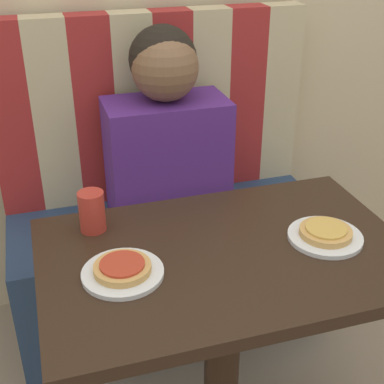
{
  "coord_description": "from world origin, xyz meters",
  "views": [
    {
      "loc": [
        -0.41,
        -1.04,
        1.46
      ],
      "look_at": [
        0.0,
        0.29,
        0.72
      ],
      "focal_mm": 50.0,
      "sensor_mm": 36.0,
      "label": 1
    }
  ],
  "objects_px": {
    "pizza_left": "(122,267)",
    "drinking_cup": "(92,211)",
    "plate_left": "(123,273)",
    "person": "(166,128)",
    "plate_right": "(325,237)",
    "pizza_right": "(326,231)"
  },
  "relations": [
    {
      "from": "plate_right",
      "to": "pizza_right",
      "type": "relative_size",
      "value": 1.43
    },
    {
      "from": "plate_left",
      "to": "pizza_right",
      "type": "relative_size",
      "value": 1.43
    },
    {
      "from": "plate_left",
      "to": "pizza_right",
      "type": "distance_m",
      "value": 0.53
    },
    {
      "from": "person",
      "to": "pizza_right",
      "type": "distance_m",
      "value": 0.67
    },
    {
      "from": "person",
      "to": "plate_left",
      "type": "bearing_deg",
      "value": -113.57
    },
    {
      "from": "pizza_left",
      "to": "drinking_cup",
      "type": "height_order",
      "value": "drinking_cup"
    },
    {
      "from": "drinking_cup",
      "to": "plate_right",
      "type": "bearing_deg",
      "value": -21.35
    },
    {
      "from": "plate_right",
      "to": "pizza_right",
      "type": "distance_m",
      "value": 0.02
    },
    {
      "from": "pizza_left",
      "to": "drinking_cup",
      "type": "distance_m",
      "value": 0.23
    },
    {
      "from": "plate_left",
      "to": "pizza_left",
      "type": "height_order",
      "value": "pizza_left"
    },
    {
      "from": "person",
      "to": "pizza_left",
      "type": "relative_size",
      "value": 4.87
    },
    {
      "from": "person",
      "to": "plate_left",
      "type": "distance_m",
      "value": 0.67
    },
    {
      "from": "plate_right",
      "to": "drinking_cup",
      "type": "xyz_separation_m",
      "value": [
        -0.57,
        0.22,
        0.05
      ]
    },
    {
      "from": "plate_right",
      "to": "pizza_left",
      "type": "xyz_separation_m",
      "value": [
        -0.53,
        0.0,
        0.02
      ]
    },
    {
      "from": "plate_left",
      "to": "pizza_right",
      "type": "xyz_separation_m",
      "value": [
        0.53,
        0.0,
        0.02
      ]
    },
    {
      "from": "plate_left",
      "to": "drinking_cup",
      "type": "xyz_separation_m",
      "value": [
        -0.04,
        0.22,
        0.05
      ]
    },
    {
      "from": "pizza_left",
      "to": "person",
      "type": "bearing_deg",
      "value": 66.43
    },
    {
      "from": "plate_right",
      "to": "pizza_left",
      "type": "bearing_deg",
      "value": 180.0
    },
    {
      "from": "plate_left",
      "to": "drinking_cup",
      "type": "height_order",
      "value": "drinking_cup"
    },
    {
      "from": "plate_left",
      "to": "drinking_cup",
      "type": "bearing_deg",
      "value": 99.62
    },
    {
      "from": "plate_right",
      "to": "pizza_right",
      "type": "bearing_deg",
      "value": 0.0
    },
    {
      "from": "person",
      "to": "drinking_cup",
      "type": "xyz_separation_m",
      "value": [
        -0.3,
        -0.39,
        -0.05
      ]
    }
  ]
}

